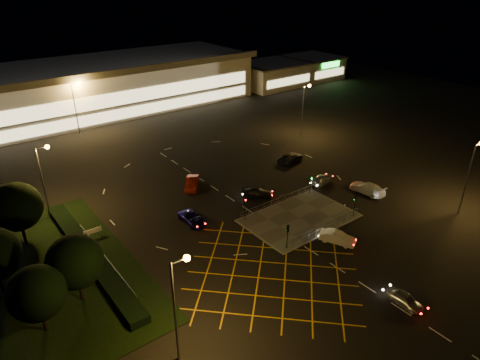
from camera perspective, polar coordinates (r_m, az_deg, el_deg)
ground at (r=57.03m, az=5.07°, el=-4.93°), size 180.00×180.00×0.00m
pedestrian_island at (r=57.00m, az=7.92°, el=-5.04°), size 14.00×9.00×0.12m
grass_verge at (r=51.21m, az=-24.58°, el=-11.59°), size 18.00×30.00×0.08m
hedge at (r=51.72m, az=-19.34°, el=-9.50°), size 2.00×26.00×1.00m
supermarket at (r=105.86m, az=-18.33°, el=11.84°), size 72.00×26.50×10.50m
retail_unit_a at (r=122.54m, az=4.25°, el=13.89°), size 18.80×14.80×6.35m
retail_unit_b at (r=133.46m, az=9.60°, el=14.64°), size 14.80×14.80×6.35m
streetlight_sw at (r=34.95m, az=-8.22°, el=-15.03°), size 1.78×0.56×10.03m
streetlight_se at (r=62.41m, az=28.49°, el=1.42°), size 1.78×0.56×10.03m
streetlight_nw at (r=59.07m, az=-24.64°, el=0.95°), size 1.78×0.56×10.03m
streetlight_ne at (r=83.44m, az=8.61°, el=10.09°), size 1.78×0.56×10.03m
streetlight_far_left at (r=89.85m, az=-20.99°, el=9.83°), size 1.78×0.56×10.03m
streetlight_far_right at (r=109.19m, az=-0.62°, el=14.22°), size 1.78×0.56×10.03m
signal_sw at (r=49.77m, az=6.37°, el=-6.89°), size 0.28×0.30×3.15m
signal_se at (r=57.69m, az=15.11°, el=-2.72°), size 0.28×0.30×3.15m
signal_nw at (r=54.88m, az=0.66°, el=-3.29°), size 0.28×0.30×3.15m
signal_ne at (r=62.16m, az=9.42°, el=0.08°), size 0.28×0.30×3.15m
tree_a at (r=42.07m, az=-25.48°, el=-13.48°), size 5.04×5.04×6.86m
tree_c at (r=55.55m, az=-27.63°, el=-3.17°), size 5.76×5.76×7.84m
tree_e at (r=44.00m, az=-21.16°, el=-10.14°), size 5.40×5.40×7.35m
car_near_silver at (r=46.10m, az=21.12°, el=-14.61°), size 1.50×3.66×1.24m
car_queue_white at (r=52.76m, az=12.84°, el=-7.49°), size 3.21×4.54×1.42m
car_left_blue at (r=55.58m, az=-6.35°, el=-5.13°), size 2.13×4.60×1.28m
car_far_dkgrey at (r=61.37m, az=2.37°, el=-1.74°), size 4.44×4.29×1.27m
car_right_silver at (r=66.30m, az=10.85°, el=0.12°), size 4.49×2.33×1.46m
car_circ_red at (r=64.18m, az=-6.41°, el=-0.41°), size 4.27×4.80×1.58m
car_east_grey at (r=73.15m, az=6.77°, el=2.98°), size 5.54×3.38×1.44m
car_approach_white at (r=65.09m, az=16.62°, el=-1.03°), size 2.51×5.53×1.57m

